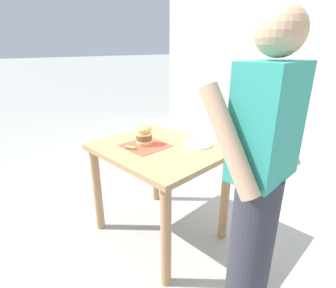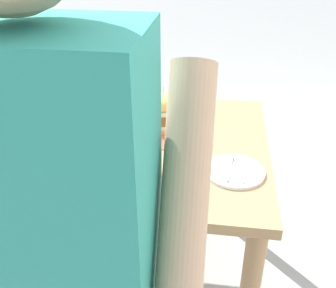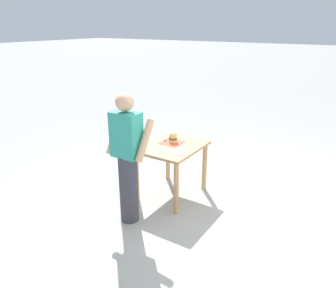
% 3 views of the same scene
% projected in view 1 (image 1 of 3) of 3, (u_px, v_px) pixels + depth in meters
% --- Properties ---
extents(ground_plane, '(80.00, 80.00, 0.00)m').
position_uv_depth(ground_plane, '(160.00, 231.00, 2.29)').
color(ground_plane, '#9E9E99').
extents(patio_table, '(0.79, 0.95, 0.79)m').
position_uv_depth(patio_table, '(159.00, 165.00, 2.07)').
color(patio_table, tan).
rests_on(patio_table, ground).
extents(serving_paper, '(0.32, 0.32, 0.00)m').
position_uv_depth(serving_paper, '(146.00, 146.00, 2.04)').
color(serving_paper, '#D64C38').
rests_on(serving_paper, patio_table).
extents(sandwich, '(0.13, 0.13, 0.20)m').
position_uv_depth(sandwich, '(144.00, 135.00, 2.03)').
color(sandwich, '#E5B25B').
rests_on(sandwich, serving_paper).
extents(pickle_spear, '(0.05, 0.08, 0.02)m').
position_uv_depth(pickle_spear, '(131.00, 147.00, 1.96)').
color(pickle_spear, '#8EA83D').
rests_on(pickle_spear, serving_paper).
extents(side_plate_with_forks, '(0.22, 0.22, 0.02)m').
position_uv_depth(side_plate_with_forks, '(198.00, 144.00, 2.06)').
color(side_plate_with_forks, white).
rests_on(side_plate_with_forks, patio_table).
extents(diner_across_table, '(0.55, 0.35, 1.69)m').
position_uv_depth(diner_across_table, '(259.00, 178.00, 1.34)').
color(diner_across_table, '#33333D').
rests_on(diner_across_table, ground).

